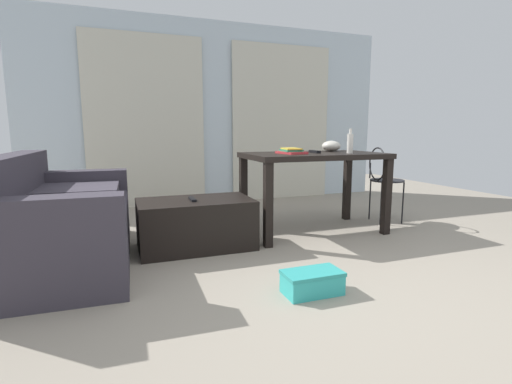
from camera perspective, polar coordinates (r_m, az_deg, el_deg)
ground_plane at (r=3.52m, az=3.31°, el=-7.36°), size 8.61×8.61×0.00m
wall_back at (r=5.47m, az=-5.99°, el=11.64°), size 5.05×0.10×2.48m
curtains at (r=5.38m, az=-5.74°, el=10.36°), size 3.45×0.03×2.23m
couch at (r=3.21m, az=-27.55°, el=-4.05°), size 0.95×1.73×0.83m
coffee_table at (r=3.31m, az=-9.06°, el=-4.76°), size 0.96×0.57×0.42m
craft_table at (r=3.77m, az=8.72°, el=4.16°), size 1.34×0.77×0.79m
wire_chair at (r=4.38m, az=18.52°, el=2.46°), size 0.37×0.39×0.83m
bottle_near at (r=3.76m, az=14.02°, el=7.18°), size 0.06×0.06×0.24m
bowl at (r=4.11m, az=11.28°, el=6.82°), size 0.19×0.19×0.11m
book_stack at (r=3.62m, az=5.36°, el=6.15°), size 0.23×0.31×0.05m
tv_remote_on_table at (r=3.79m, az=8.84°, el=6.04°), size 0.06×0.19×0.02m
tv_remote_primary at (r=3.25m, az=-9.58°, el=-1.06°), size 0.04×0.19×0.02m
shoebox at (r=2.44m, az=8.48°, el=-13.32°), size 0.37×0.21×0.15m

